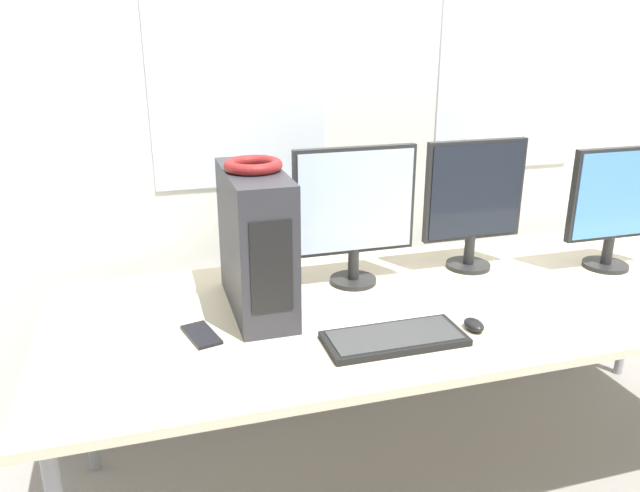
% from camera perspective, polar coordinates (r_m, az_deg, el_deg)
% --- Properties ---
extents(wall_back, '(8.00, 0.07, 2.70)m').
position_cam_1_polar(wall_back, '(2.48, 5.48, 14.54)').
color(wall_back, silver).
rests_on(wall_back, ground_plane).
extents(desk, '(2.52, 0.94, 0.72)m').
position_cam_1_polar(desk, '(2.12, 10.93, -5.44)').
color(desk, beige).
rests_on(desk, ground_plane).
extents(pc_tower, '(0.17, 0.45, 0.44)m').
position_cam_1_polar(pc_tower, '(1.92, -5.88, 0.42)').
color(pc_tower, '#2D2D33').
rests_on(pc_tower, desk).
extents(headphones, '(0.17, 0.17, 0.03)m').
position_cam_1_polar(headphones, '(1.86, -6.13, 7.37)').
color(headphones, maroon).
rests_on(headphones, pc_tower).
extents(monitor_main, '(0.42, 0.16, 0.48)m').
position_cam_1_polar(monitor_main, '(2.09, 3.18, 3.39)').
color(monitor_main, black).
rests_on(monitor_main, desk).
extents(monitor_right_near, '(0.38, 0.16, 0.47)m').
position_cam_1_polar(monitor_right_near, '(2.29, 13.89, 4.19)').
color(monitor_right_near, black).
rests_on(monitor_right_near, desk).
extents(monitor_right_far, '(0.38, 0.16, 0.45)m').
position_cam_1_polar(monitor_right_far, '(2.47, 25.43, 3.61)').
color(monitor_right_far, black).
rests_on(monitor_right_far, desk).
extents(keyboard, '(0.40, 0.17, 0.02)m').
position_cam_1_polar(keyboard, '(1.80, 6.82, -8.37)').
color(keyboard, black).
rests_on(keyboard, desk).
extents(mouse, '(0.05, 0.08, 0.03)m').
position_cam_1_polar(mouse, '(1.90, 13.89, -7.00)').
color(mouse, black).
rests_on(mouse, desk).
extents(cell_phone, '(0.11, 0.17, 0.01)m').
position_cam_1_polar(cell_phone, '(1.85, -10.81, -7.97)').
color(cell_phone, black).
rests_on(cell_phone, desk).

